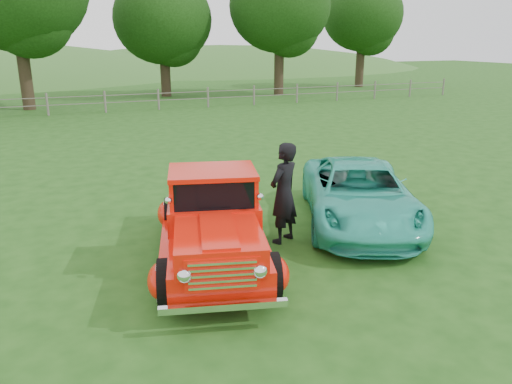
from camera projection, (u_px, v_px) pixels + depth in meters
name	position (u px, v px, depth m)	size (l,w,h in m)	color
ground	(249.00, 280.00, 8.59)	(140.00, 140.00, 0.00)	#1B4713
distant_hills	(41.00, 111.00, 61.05)	(116.00, 60.00, 18.00)	#316324
fence_line	(105.00, 102.00, 27.88)	(48.00, 0.12, 1.20)	#6B645B
tree_near_east	(163.00, 19.00, 34.51)	(6.80, 6.80, 8.33)	black
tree_mid_east	(280.00, 6.00, 35.36)	(7.20, 7.20, 9.44)	black
tree_far_east	(363.00, 15.00, 41.36)	(6.60, 6.60, 8.86)	black
red_pickup	(213.00, 221.00, 9.11)	(3.10, 5.26, 1.78)	black
teal_sedan	(359.00, 194.00, 11.07)	(2.25, 4.88, 1.36)	#2DB79D
man	(284.00, 193.00, 9.95)	(0.75, 0.49, 2.06)	black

